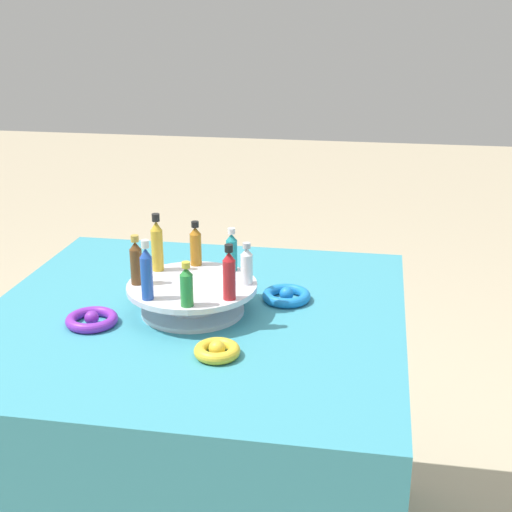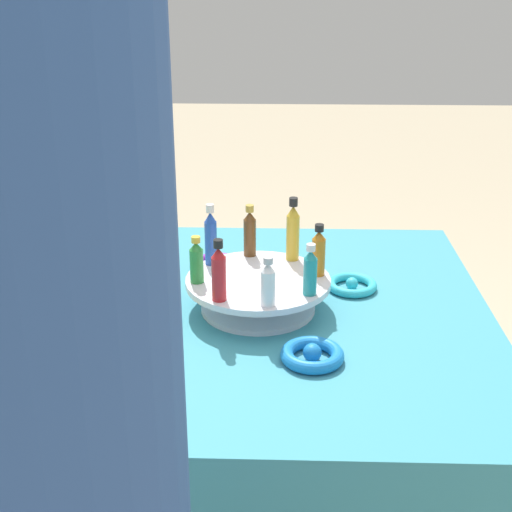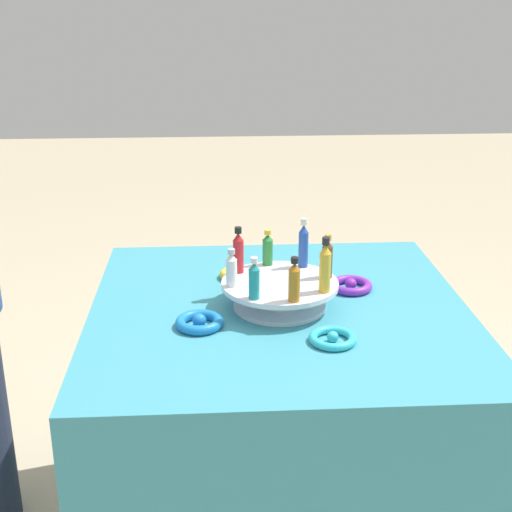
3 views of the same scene
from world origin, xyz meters
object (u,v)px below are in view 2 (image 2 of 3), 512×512
Objects in this scene: bottle_clear at (268,284)px; bottle_gold at (293,232)px; ribbon_bow_gold at (152,326)px; bottle_amber at (319,252)px; bottle_red at (219,273)px; ribbon_bow_blue at (312,355)px; ribbon_bow_purple at (216,264)px; bottle_green at (197,261)px; bottle_brown at (250,232)px; bottle_teal at (310,271)px; bottle_blue at (211,237)px; display_stand at (258,291)px; ribbon_bow_teal at (352,285)px.

bottle_clear is 0.22m from bottle_gold.
bottle_gold is 0.34m from ribbon_bow_gold.
bottle_red is at bearing 32.62° from bottle_amber.
ribbon_bow_purple is at bearing -62.98° from ribbon_bow_blue.
ribbon_bow_purple is 0.43m from ribbon_bow_blue.
ribbon_bow_gold is at bearing 45.33° from bottle_green.
bottle_brown reaches higher than ribbon_bow_gold.
bottle_green is at bearing -134.67° from ribbon_bow_gold.
ribbon_bow_purple is at bearing -107.98° from ribbon_bow_gold.
bottle_gold is at bearing -102.38° from bottle_clear.
bottle_brown is at bearing -34.88° from bottle_amber.
bottle_red is at bearing -30.10° from ribbon_bow_blue.
bottle_brown is at bearing -12.38° from bottle_gold.
bottle_brown is 0.35m from ribbon_bow_blue.
bottle_brown is at bearing -128.75° from ribbon_bow_gold.
bottle_teal is (-0.16, -0.03, -0.01)m from bottle_red.
bottle_red is 0.17m from bottle_teal.
ribbon_bow_purple is at bearing -38.75° from bottle_amber.
bottle_gold is (0.05, -0.08, 0.01)m from bottle_amber.
display_stand is at bearing 145.12° from bottle_blue.
bottle_gold is 0.22m from ribbon_bow_purple.
bottle_red is 0.22m from ribbon_bow_blue.
bottle_teal is (-0.08, -0.05, 0.00)m from bottle_clear.
bottle_red is 1.07× the size of ribbon_bow_purple.
bottle_amber reaches higher than display_stand.
bottle_teal is (-0.10, 0.07, 0.07)m from display_stand.
bottle_gold reaches higher than ribbon_bow_purple.
bottle_blue is 0.34m from ribbon_bow_blue.
bottle_blue is at bearing -102.38° from bottle_green.
bottle_green is 0.85× the size of ribbon_bow_purple.
bottle_red is at bearing 100.12° from bottle_blue.
bottle_teal is 0.95× the size of bottle_amber.
bottle_brown is at bearing -124.88° from bottle_green.
bottle_blue is at bearing -120.10° from ribbon_bow_gold.
bottle_teal is 0.24m from bottle_blue.
bottle_blue reaches higher than bottle_red.
bottle_brown reaches higher than ribbon_bow_teal.
bottle_gold reaches higher than display_stand.
bottle_teal is at bearing -173.91° from ribbon_bow_gold.
ribbon_bow_gold is at bearing 6.09° from bottle_teal.
bottle_teal is at bearing 145.12° from bottle_blue.
display_stand is 3.04× the size of bottle_green.
bottle_clear is 0.34m from ribbon_bow_purple.
bottle_clear is (-0.02, 0.12, 0.07)m from display_stand.
display_stand is at bearing 10.12° from bottle_amber.
ribbon_bow_gold is at bearing 72.02° from ribbon_bow_purple.
bottle_blue is 1.36× the size of bottle_green.
bottle_blue is 1.21× the size of ribbon_bow_teal.
ribbon_bow_purple is at bearing -83.91° from bottle_red.
bottle_teal is 0.75× the size of bottle_gold.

